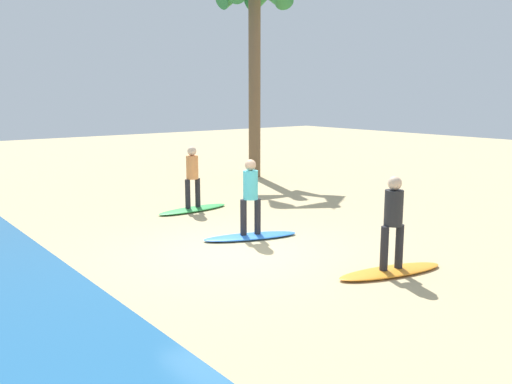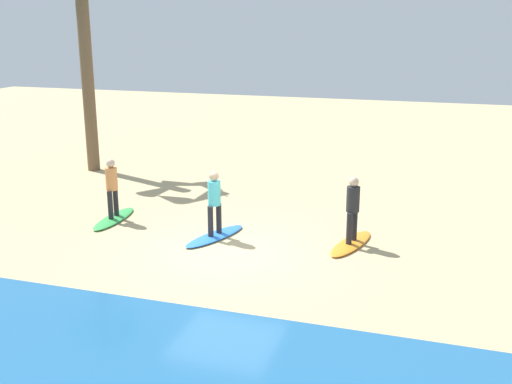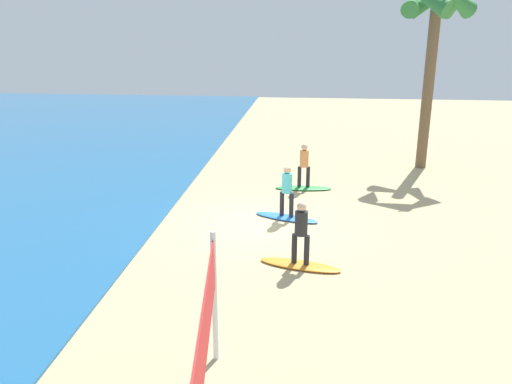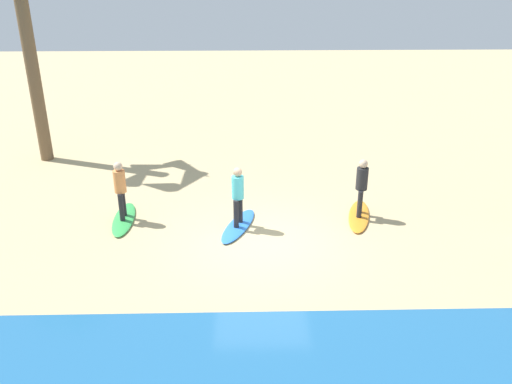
{
  "view_description": "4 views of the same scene",
  "coord_description": "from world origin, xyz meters",
  "px_view_note": "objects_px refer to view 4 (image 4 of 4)",
  "views": [
    {
      "loc": [
        -8.51,
        6.1,
        3.12
      ],
      "look_at": [
        1.14,
        -1.41,
        0.89
      ],
      "focal_mm": 38.12,
      "sensor_mm": 36.0,
      "label": 1
    },
    {
      "loc": [
        -4.84,
        12.79,
        5.33
      ],
      "look_at": [
        -0.29,
        -1.48,
        1.11
      ],
      "focal_mm": 42.97,
      "sensor_mm": 36.0,
      "label": 2
    },
    {
      "loc": [
        -14.62,
        -1.49,
        5.77
      ],
      "look_at": [
        -0.19,
        0.04,
        1.11
      ],
      "focal_mm": 36.05,
      "sensor_mm": 36.0,
      "label": 3
    },
    {
      "loc": [
        0.44,
        12.01,
        6.75
      ],
      "look_at": [
        0.1,
        -1.59,
        0.7
      ],
      "focal_mm": 37.56,
      "sensor_mm": 36.0,
      "label": 4
    }
  ],
  "objects_px": {
    "surfboard_blue": "(238,226)",
    "surfer_green": "(120,186)",
    "surfboard_orange": "(359,216)",
    "surfer_orange": "(362,183)",
    "surfer_blue": "(238,192)",
    "surfboard_green": "(124,219)"
  },
  "relations": [
    {
      "from": "surfboard_blue",
      "to": "surfboard_green",
      "type": "relative_size",
      "value": 1.0
    },
    {
      "from": "surfboard_green",
      "to": "surfer_green",
      "type": "relative_size",
      "value": 1.28
    },
    {
      "from": "surfer_blue",
      "to": "surfboard_blue",
      "type": "bearing_deg",
      "value": 0.0
    },
    {
      "from": "surfboard_orange",
      "to": "surfer_green",
      "type": "bearing_deg",
      "value": -76.02
    },
    {
      "from": "surfboard_orange",
      "to": "surfer_orange",
      "type": "distance_m",
      "value": 0.99
    },
    {
      "from": "surfboard_orange",
      "to": "surfer_blue",
      "type": "distance_m",
      "value": 3.56
    },
    {
      "from": "surfboard_blue",
      "to": "surfer_green",
      "type": "xyz_separation_m",
      "value": [
        3.18,
        -0.48,
        0.99
      ]
    },
    {
      "from": "surfer_orange",
      "to": "surfboard_green",
      "type": "relative_size",
      "value": 0.78
    },
    {
      "from": "surfer_orange",
      "to": "surfboard_green",
      "type": "xyz_separation_m",
      "value": [
        6.56,
        0.03,
        -0.99
      ]
    },
    {
      "from": "surfboard_blue",
      "to": "surfer_green",
      "type": "relative_size",
      "value": 1.28
    },
    {
      "from": "surfer_orange",
      "to": "surfer_blue",
      "type": "bearing_deg",
      "value": 8.62
    },
    {
      "from": "surfer_blue",
      "to": "surfer_green",
      "type": "relative_size",
      "value": 1.0
    },
    {
      "from": "surfer_blue",
      "to": "surfboard_green",
      "type": "relative_size",
      "value": 0.78
    },
    {
      "from": "surfer_green",
      "to": "surfer_blue",
      "type": "bearing_deg",
      "value": 171.42
    },
    {
      "from": "surfboard_blue",
      "to": "surfboard_green",
      "type": "xyz_separation_m",
      "value": [
        3.18,
        -0.48,
        0.0
      ]
    },
    {
      "from": "surfer_orange",
      "to": "surfboard_blue",
      "type": "bearing_deg",
      "value": 8.62
    },
    {
      "from": "surfboard_blue",
      "to": "surfboard_green",
      "type": "distance_m",
      "value": 3.21
    },
    {
      "from": "surfer_orange",
      "to": "surfboard_blue",
      "type": "relative_size",
      "value": 0.78
    },
    {
      "from": "surfboard_blue",
      "to": "surfboard_orange",
      "type": "bearing_deg",
      "value": 118.05
    },
    {
      "from": "surfer_blue",
      "to": "surfer_green",
      "type": "xyz_separation_m",
      "value": [
        3.18,
        -0.48,
        0.0
      ]
    },
    {
      "from": "surfer_blue",
      "to": "surfer_green",
      "type": "height_order",
      "value": "same"
    },
    {
      "from": "surfboard_green",
      "to": "surfer_green",
      "type": "xyz_separation_m",
      "value": [
        0.0,
        0.0,
        0.99
      ]
    }
  ]
}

